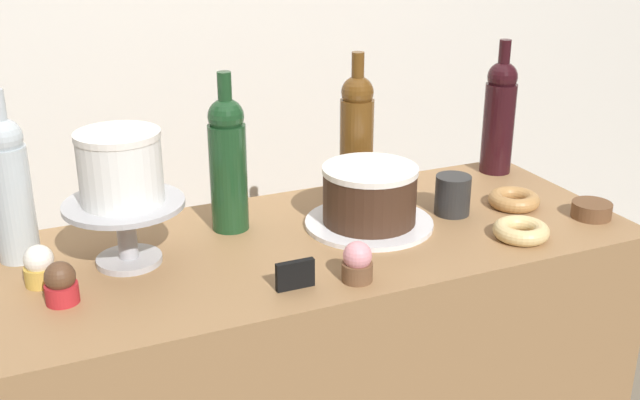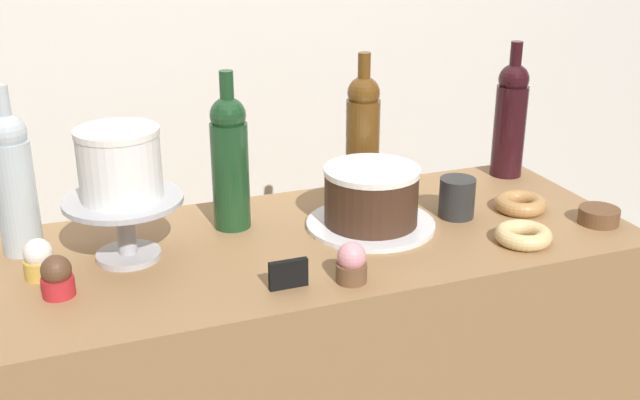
# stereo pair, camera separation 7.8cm
# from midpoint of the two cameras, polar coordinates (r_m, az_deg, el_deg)

# --- Properties ---
(cake_stand_pedestal) EXTENTS (0.22, 0.22, 0.12)m
(cake_stand_pedestal) POSITION_cam_midpoint_polar(r_m,az_deg,el_deg) (1.47, -12.66, -1.25)
(cake_stand_pedestal) COLOR #B2B2B7
(cake_stand_pedestal) RESTS_ON display_counter
(white_layer_cake) EXTENTS (0.15, 0.15, 0.13)m
(white_layer_cake) POSITION_cam_midpoint_polar(r_m,az_deg,el_deg) (1.44, -13.00, 2.61)
(white_layer_cake) COLOR white
(white_layer_cake) RESTS_ON cake_stand_pedestal
(silver_serving_platter) EXTENTS (0.27, 0.27, 0.01)m
(silver_serving_platter) POSITION_cam_midpoint_polar(r_m,az_deg,el_deg) (1.61, 5.12, -1.79)
(silver_serving_platter) COLOR white
(silver_serving_platter) RESTS_ON display_counter
(chocolate_round_cake) EXTENTS (0.20, 0.20, 0.12)m
(chocolate_round_cake) POSITION_cam_midpoint_polar(r_m,az_deg,el_deg) (1.59, 5.20, 0.34)
(chocolate_round_cake) COLOR #3D2619
(chocolate_round_cake) RESTS_ON silver_serving_platter
(wine_bottle_dark_red) EXTENTS (0.08, 0.08, 0.33)m
(wine_bottle_dark_red) POSITION_cam_midpoint_polar(r_m,az_deg,el_deg) (1.93, 14.94, 5.86)
(wine_bottle_dark_red) COLOR black
(wine_bottle_dark_red) RESTS_ON display_counter
(wine_bottle_clear) EXTENTS (0.08, 0.08, 0.33)m
(wine_bottle_clear) POSITION_cam_midpoint_polar(r_m,az_deg,el_deg) (1.54, -20.22, 1.32)
(wine_bottle_clear) COLOR #B2BCC1
(wine_bottle_clear) RESTS_ON display_counter
(wine_bottle_amber) EXTENTS (0.08, 0.08, 0.33)m
(wine_bottle_amber) POSITION_cam_midpoint_polar(r_m,az_deg,el_deg) (1.74, 4.45, 4.87)
(wine_bottle_amber) COLOR #5B3814
(wine_bottle_amber) RESTS_ON display_counter
(wine_bottle_green) EXTENTS (0.08, 0.08, 0.33)m
(wine_bottle_green) POSITION_cam_midpoint_polar(r_m,az_deg,el_deg) (1.57, -5.22, 2.93)
(wine_bottle_green) COLOR #193D1E
(wine_bottle_green) RESTS_ON display_counter
(cupcake_chocolate) EXTENTS (0.06, 0.06, 0.07)m
(cupcake_chocolate) POSITION_cam_midpoint_polar(r_m,az_deg,el_deg) (1.39, -17.22, -5.45)
(cupcake_chocolate) COLOR red
(cupcake_chocolate) RESTS_ON display_counter
(cupcake_vanilla) EXTENTS (0.06, 0.06, 0.07)m
(cupcake_vanilla) POSITION_cam_midpoint_polar(r_m,az_deg,el_deg) (1.46, -18.50, -4.18)
(cupcake_vanilla) COLOR gold
(cupcake_vanilla) RESTS_ON display_counter
(cupcake_strawberry) EXTENTS (0.06, 0.06, 0.07)m
(cupcake_strawberry) POSITION_cam_midpoint_polar(r_m,az_deg,el_deg) (1.38, 3.96, -4.69)
(cupcake_strawberry) COLOR brown
(cupcake_strawberry) RESTS_ON display_counter
(donut_glazed) EXTENTS (0.11, 0.11, 0.03)m
(donut_glazed) POSITION_cam_midpoint_polar(r_m,az_deg,el_deg) (1.59, 16.07, -2.51)
(donut_glazed) COLOR #E0C17F
(donut_glazed) RESTS_ON display_counter
(donut_maple) EXTENTS (0.11, 0.11, 0.03)m
(donut_maple) POSITION_cam_midpoint_polar(r_m,az_deg,el_deg) (1.75, 15.74, -0.27)
(donut_maple) COLOR #B27F47
(donut_maple) RESTS_ON display_counter
(cookie_stack) EXTENTS (0.08, 0.08, 0.03)m
(cookie_stack) POSITION_cam_midpoint_polar(r_m,az_deg,el_deg) (1.73, 21.01, -1.10)
(cookie_stack) COLOR brown
(cookie_stack) RESTS_ON display_counter
(price_sign_chalkboard) EXTENTS (0.07, 0.01, 0.05)m
(price_sign_chalkboard) POSITION_cam_midpoint_polar(r_m,az_deg,el_deg) (1.35, -0.68, -5.48)
(price_sign_chalkboard) COLOR black
(price_sign_chalkboard) RESTS_ON display_counter
(coffee_cup_ceramic) EXTENTS (0.08, 0.08, 0.08)m
(coffee_cup_ceramic) POSITION_cam_midpoint_polar(r_m,az_deg,el_deg) (1.67, 11.39, 0.12)
(coffee_cup_ceramic) COLOR #282828
(coffee_cup_ceramic) RESTS_ON display_counter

